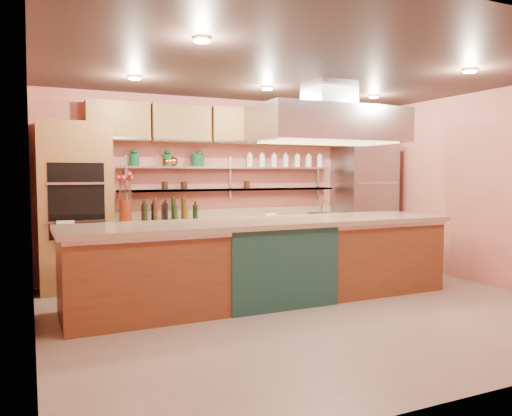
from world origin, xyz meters
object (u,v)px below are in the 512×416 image
green_canister (196,160)px  flower_vase (125,211)px  kitchen_scale (269,213)px  refrigerator (364,205)px  island (267,260)px  copper_kettle (172,162)px

green_canister → flower_vase: bearing=-168.9°
flower_vase → kitchen_scale: bearing=0.0°
refrigerator → flower_vase: 4.13m
island → flower_vase: 2.23m
refrigerator → copper_kettle: 3.48m
flower_vase → green_canister: bearing=11.1°
copper_kettle → green_canister: 0.38m
refrigerator → kitchen_scale: refrigerator is taller
copper_kettle → green_canister: bearing=0.0°
refrigerator → copper_kettle: (-3.39, 0.23, 0.74)m
island → flower_vase: (-1.47, 1.57, 0.57)m
kitchen_scale → copper_kettle: bearing=176.5°
refrigerator → kitchen_scale: bearing=179.7°
flower_vase → kitchen_scale: (2.28, 0.00, -0.10)m
refrigerator → kitchen_scale: 1.85m
flower_vase → kitchen_scale: flower_vase is taller
refrigerator → island: 3.13m
green_canister → copper_kettle: bearing=180.0°
island → copper_kettle: size_ratio=26.53×
refrigerator → green_canister: (-3.01, 0.23, 0.76)m
island → copper_kettle: (-0.74, 1.79, 1.28)m
island → copper_kettle: copper_kettle is taller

